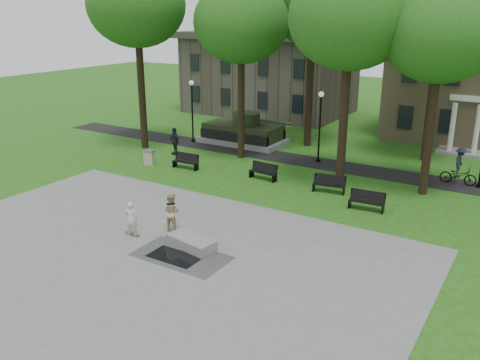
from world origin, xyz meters
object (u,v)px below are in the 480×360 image
at_px(skateboarder, 131,219).
at_px(trash_bin, 149,157).
at_px(cyclist, 459,169).
at_px(concrete_block, 191,242).
at_px(park_bench_0, 186,161).
at_px(friend_watching, 171,212).

distance_m(skateboarder, trash_bin, 11.34).
bearing_deg(cyclist, concrete_block, 148.50).
distance_m(cyclist, trash_bin, 19.24).
distance_m(skateboarder, cyclist, 19.07).
bearing_deg(skateboarder, concrete_block, 162.31).
height_order(park_bench_0, trash_bin, park_bench_0).
bearing_deg(park_bench_0, skateboarder, -67.82).
distance_m(park_bench_0, trash_bin, 2.71).
xyz_separation_m(skateboarder, cyclist, (11.22, 15.41, 0.09)).
bearing_deg(concrete_block, trash_bin, 139.16).
distance_m(concrete_block, skateboarder, 3.12).
relative_size(cyclist, park_bench_0, 1.23).
relative_size(skateboarder, friend_watching, 0.88).
relative_size(concrete_block, cyclist, 0.99).
bearing_deg(skateboarder, park_bench_0, -91.15).
bearing_deg(park_bench_0, trash_bin, -170.30).
bearing_deg(friend_watching, cyclist, -133.69).
height_order(concrete_block, trash_bin, trash_bin).
xyz_separation_m(skateboarder, trash_bin, (-6.90, 8.99, -0.33)).
height_order(friend_watching, park_bench_0, friend_watching).
distance_m(concrete_block, cyclist, 17.11).
relative_size(concrete_block, park_bench_0, 1.21).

